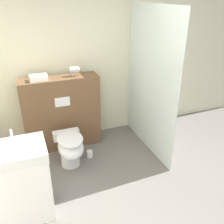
{
  "coord_description": "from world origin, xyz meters",
  "views": [
    {
      "loc": [
        -0.93,
        -1.76,
        2.3
      ],
      "look_at": [
        0.22,
        1.23,
        0.76
      ],
      "focal_mm": 40.0,
      "sensor_mm": 36.0,
      "label": 1
    }
  ],
  "objects": [
    {
      "name": "spare_toilet_roll",
      "position": [
        -0.11,
        1.33,
        0.05
      ],
      "size": [
        0.09,
        0.09,
        0.1
      ],
      "color": "white",
      "rests_on": "ground_plane"
    },
    {
      "name": "hair_drier",
      "position": [
        -0.15,
        1.81,
        1.26
      ],
      "size": [
        0.16,
        0.09,
        0.14
      ],
      "color": "#B7B7BC",
      "rests_on": "partition_panel"
    },
    {
      "name": "toilet",
      "position": [
        -0.42,
        1.21,
        0.31
      ],
      "size": [
        0.38,
        0.61,
        0.52
      ],
      "color": "white",
      "rests_on": "ground_plane"
    },
    {
      "name": "wall_back",
      "position": [
        0.0,
        2.08,
        1.25
      ],
      "size": [
        8.0,
        0.06,
        2.5
      ],
      "color": "beige",
      "rests_on": "ground_plane"
    },
    {
      "name": "partition_panel",
      "position": [
        -0.4,
        1.81,
        0.58
      ],
      "size": [
        1.18,
        0.32,
        1.16
      ],
      "color": "brown",
      "rests_on": "ground_plane"
    },
    {
      "name": "ground_plane",
      "position": [
        0.0,
        0.0,
        0.0
      ],
      "size": [
        12.0,
        12.0,
        0.0
      ],
      "primitive_type": "plane",
      "color": "slate"
    },
    {
      "name": "shower_glass",
      "position": [
        0.86,
        1.32,
        1.08
      ],
      "size": [
        0.04,
        1.46,
        2.17
      ],
      "color": "silver",
      "rests_on": "ground_plane"
    },
    {
      "name": "folded_towel",
      "position": [
        -0.68,
        1.79,
        1.2
      ],
      "size": [
        0.25,
        0.17,
        0.08
      ],
      "color": "white",
      "rests_on": "partition_panel"
    },
    {
      "name": "sink_vanity",
      "position": [
        -1.1,
        0.55,
        0.45
      ],
      "size": [
        0.63,
        0.48,
        1.03
      ],
      "color": "white",
      "rests_on": "ground_plane"
    }
  ]
}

